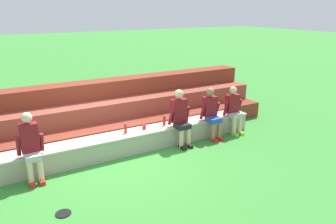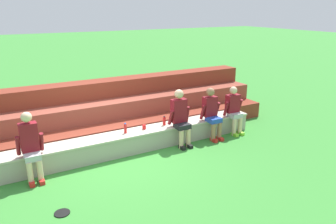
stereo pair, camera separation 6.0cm
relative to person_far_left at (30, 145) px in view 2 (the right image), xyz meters
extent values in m
plane|color=#388433|center=(1.79, 0.03, -0.73)|extent=(80.00, 80.00, 0.00)
cube|color=#A8A08E|center=(1.79, 0.29, -0.50)|extent=(7.67, 0.53, 0.47)
cube|color=#BCB39F|center=(1.79, 0.29, -0.27)|extent=(7.71, 0.57, 0.04)
cube|color=maroon|center=(1.79, 1.00, -0.50)|extent=(10.00, 0.60, 0.46)
cube|color=brown|center=(1.79, 1.60, -0.27)|extent=(10.00, 0.60, 0.92)
cube|color=maroon|center=(1.79, 2.20, -0.05)|extent=(10.00, 0.60, 1.38)
cylinder|color=beige|center=(-0.09, -0.21, -0.50)|extent=(0.11, 0.11, 0.47)
cylinder|color=beige|center=(0.09, -0.21, -0.50)|extent=(0.11, 0.11, 0.47)
cube|color=red|center=(-0.09, -0.25, -0.69)|extent=(0.10, 0.22, 0.08)
cube|color=red|center=(0.09, -0.25, -0.69)|extent=(0.10, 0.22, 0.08)
cube|color=#B2B2B7|center=(0.00, -0.07, -0.20)|extent=(0.30, 0.35, 0.12)
cube|color=maroon|center=(0.00, 0.08, 0.14)|extent=(0.34, 0.20, 0.58)
sphere|color=beige|center=(0.00, 0.08, 0.56)|extent=(0.21, 0.21, 0.21)
cylinder|color=maroon|center=(-0.22, 0.06, 0.01)|extent=(0.08, 0.20, 0.43)
cylinder|color=maroon|center=(0.22, 0.06, 0.01)|extent=(0.08, 0.22, 0.42)
cylinder|color=#DBAD89|center=(3.37, -0.19, -0.50)|extent=(0.11, 0.11, 0.47)
cylinder|color=#DBAD89|center=(3.58, -0.19, -0.50)|extent=(0.11, 0.11, 0.47)
cube|color=black|center=(3.37, -0.23, -0.69)|extent=(0.10, 0.22, 0.08)
cube|color=black|center=(3.58, -0.23, -0.69)|extent=(0.10, 0.22, 0.08)
cube|color=black|center=(3.47, -0.05, -0.20)|extent=(0.34, 0.32, 0.12)
cube|color=maroon|center=(3.47, 0.12, 0.14)|extent=(0.38, 0.20, 0.58)
sphere|color=#DBAD89|center=(3.47, 0.12, 0.57)|extent=(0.23, 0.23, 0.23)
cylinder|color=maroon|center=(3.23, 0.10, 0.01)|extent=(0.08, 0.24, 0.42)
cylinder|color=maroon|center=(3.71, 0.10, 0.01)|extent=(0.08, 0.15, 0.43)
cylinder|color=#996B4C|center=(4.33, -0.19, -0.50)|extent=(0.11, 0.11, 0.47)
cylinder|color=#996B4C|center=(4.53, -0.19, -0.50)|extent=(0.11, 0.11, 0.47)
cube|color=red|center=(4.33, -0.23, -0.69)|extent=(0.10, 0.22, 0.08)
cube|color=red|center=(4.53, -0.23, -0.69)|extent=(0.10, 0.22, 0.08)
cube|color=#2347B2|center=(4.43, -0.06, -0.20)|extent=(0.33, 0.33, 0.12)
cube|color=maroon|center=(4.43, 0.13, 0.11)|extent=(0.37, 0.20, 0.52)
sphere|color=#996B4C|center=(4.43, 0.13, 0.50)|extent=(0.22, 0.22, 0.22)
cylinder|color=maroon|center=(4.20, 0.11, -0.01)|extent=(0.08, 0.21, 0.42)
cylinder|color=maroon|center=(4.66, 0.11, -0.01)|extent=(0.08, 0.20, 0.42)
cylinder|color=beige|center=(5.06, -0.15, -0.50)|extent=(0.11, 0.11, 0.47)
cylinder|color=beige|center=(5.26, -0.15, -0.50)|extent=(0.11, 0.11, 0.47)
cube|color=#8CD833|center=(5.06, -0.19, -0.69)|extent=(0.10, 0.22, 0.08)
cube|color=#8CD833|center=(5.26, -0.19, -0.69)|extent=(0.10, 0.22, 0.08)
cube|color=#B2B2B7|center=(5.16, -0.04, -0.20)|extent=(0.33, 0.29, 0.12)
cube|color=maroon|center=(5.16, 0.08, 0.10)|extent=(0.37, 0.20, 0.49)
sphere|color=beige|center=(5.16, 0.08, 0.46)|extent=(0.20, 0.20, 0.20)
cylinder|color=maroon|center=(4.93, 0.06, -0.01)|extent=(0.08, 0.20, 0.43)
cylinder|color=maroon|center=(5.40, 0.06, -0.01)|extent=(0.08, 0.19, 0.43)
cylinder|color=red|center=(2.12, 0.31, -0.14)|extent=(0.07, 0.07, 0.22)
cylinder|color=blue|center=(2.12, 0.31, -0.02)|extent=(0.04, 0.04, 0.02)
cylinder|color=red|center=(3.19, 0.34, -0.15)|extent=(0.08, 0.08, 0.21)
cylinder|color=black|center=(3.19, 0.34, -0.03)|extent=(0.05, 0.05, 0.02)
cylinder|color=red|center=(2.62, 0.32, -0.20)|extent=(0.09, 0.09, 0.11)
cylinder|color=black|center=(0.21, -1.49, -0.72)|extent=(0.26, 0.26, 0.02)
camera|label=1|loc=(-0.65, -6.50, 2.59)|focal=35.41mm
camera|label=2|loc=(-0.60, -6.53, 2.59)|focal=35.41mm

